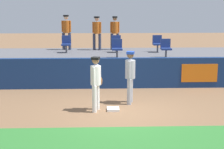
% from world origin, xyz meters
% --- Properties ---
extents(ground_plane, '(60.00, 60.00, 0.00)m').
position_xyz_m(ground_plane, '(0.00, 0.00, 0.00)').
color(ground_plane, brown).
extents(grass_foreground_strip, '(18.00, 2.80, 0.01)m').
position_xyz_m(grass_foreground_strip, '(0.00, -2.81, 0.00)').
color(grass_foreground_strip, '#2D722D').
rests_on(grass_foreground_strip, ground_plane).
extents(first_base, '(0.40, 0.40, 0.08)m').
position_xyz_m(first_base, '(-0.27, 0.17, 0.04)').
color(first_base, white).
rests_on(first_base, ground_plane).
extents(player_fielder_home, '(0.45, 0.52, 1.79)m').
position_xyz_m(player_fielder_home, '(-0.82, 0.16, 1.03)').
color(player_fielder_home, white).
rests_on(player_fielder_home, ground_plane).
extents(player_runner_visitor, '(0.42, 0.50, 1.84)m').
position_xyz_m(player_runner_visitor, '(0.36, 0.99, 1.06)').
color(player_runner_visitor, '#9EA3AD').
rests_on(player_runner_visitor, ground_plane).
extents(field_wall, '(18.00, 0.26, 1.26)m').
position_xyz_m(field_wall, '(0.02, 3.25, 0.63)').
color(field_wall, navy).
rests_on(field_wall, ground_plane).
extents(bleacher_platform, '(18.00, 4.80, 1.04)m').
position_xyz_m(bleacher_platform, '(0.00, 5.82, 0.52)').
color(bleacher_platform, '#59595E').
rests_on(bleacher_platform, ground_plane).
extents(seat_back_right, '(0.47, 0.44, 0.84)m').
position_xyz_m(seat_back_right, '(2.20, 6.49, 1.52)').
color(seat_back_right, '#4C4C51').
rests_on(seat_back_right, bleacher_platform).
extents(seat_front_center, '(0.47, 0.44, 0.84)m').
position_xyz_m(seat_front_center, '(0.08, 4.69, 1.52)').
color(seat_front_center, '#4C4C51').
rests_on(seat_front_center, bleacher_platform).
extents(seat_back_center, '(0.46, 0.44, 0.84)m').
position_xyz_m(seat_back_center, '(0.14, 6.49, 1.52)').
color(seat_back_center, '#4C4C51').
rests_on(seat_back_center, bleacher_platform).
extents(seat_back_left, '(0.46, 0.44, 0.84)m').
position_xyz_m(seat_back_left, '(-2.35, 6.49, 1.52)').
color(seat_back_left, '#4C4C51').
rests_on(seat_back_left, bleacher_platform).
extents(seat_front_right, '(0.45, 0.44, 0.84)m').
position_xyz_m(seat_front_right, '(2.29, 4.69, 1.52)').
color(seat_front_right, '#4C4C51').
rests_on(seat_front_right, bleacher_platform).
extents(spectator_hooded, '(0.47, 0.42, 1.74)m').
position_xyz_m(spectator_hooded, '(-0.83, 7.37, 2.05)').
color(spectator_hooded, '#33384C').
rests_on(spectator_hooded, bleacher_platform).
extents(spectator_capped, '(0.50, 0.40, 1.81)m').
position_xyz_m(spectator_capped, '(-2.42, 7.52, 2.10)').
color(spectator_capped, '#33384C').
rests_on(spectator_capped, bleacher_platform).
extents(spectator_casual, '(0.49, 0.36, 1.74)m').
position_xyz_m(spectator_casual, '(0.11, 7.48, 2.06)').
color(spectator_casual, '#33384C').
rests_on(spectator_casual, bleacher_platform).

